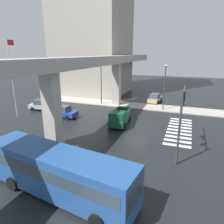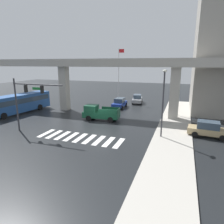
# 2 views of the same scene
# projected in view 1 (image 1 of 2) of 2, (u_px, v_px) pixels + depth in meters

# --- Properties ---
(ground_plane) EXTENTS (120.00, 120.00, 0.00)m
(ground_plane) POSITION_uv_depth(u_px,v_px,m) (136.00, 125.00, 25.97)
(ground_plane) COLOR black
(crosswalk_stripes) EXTENTS (9.35, 2.80, 0.01)m
(crosswalk_stripes) POSITION_uv_depth(u_px,v_px,m) (179.00, 130.00, 24.13)
(crosswalk_stripes) COLOR silver
(crosswalk_stripes) RESTS_ON ground
(elevated_overpass) EXTENTS (55.58, 2.60, 8.53)m
(elevated_overpass) POSITION_uv_depth(u_px,v_px,m) (93.00, 65.00, 25.93)
(elevated_overpass) COLOR #ADA89E
(elevated_overpass) RESTS_ON ground
(sidewalk_east) EXTENTS (4.00, 36.00, 0.15)m
(sidewalk_east) POSITION_uv_depth(u_px,v_px,m) (138.00, 106.00, 35.05)
(sidewalk_east) COLOR #ADA89E
(sidewalk_east) RESTS_ON ground
(pickup_truck) EXTENTS (5.24, 2.41, 2.08)m
(pickup_truck) POSITION_uv_depth(u_px,v_px,m) (120.00, 118.00, 25.58)
(pickup_truck) COLOR #14472D
(pickup_truck) RESTS_ON ground
(city_bus) EXTENTS (3.90, 11.03, 2.99)m
(city_bus) POSITION_uv_depth(u_px,v_px,m) (58.00, 170.00, 12.87)
(city_bus) COLOR #234C8C
(city_bus) RESTS_ON ground
(sedan_silver) EXTENTS (2.50, 4.54, 1.72)m
(sedan_silver) POSITION_uv_depth(u_px,v_px,m) (42.00, 105.00, 32.54)
(sedan_silver) COLOR #A8AAAF
(sedan_silver) RESTS_ON ground
(sedan_tan) EXTENTS (4.44, 2.26, 1.72)m
(sedan_tan) POSITION_uv_depth(u_px,v_px,m) (155.00, 98.00, 37.31)
(sedan_tan) COLOR tan
(sedan_tan) RESTS_ON ground
(sedan_blue) EXTENTS (1.98, 4.31, 1.72)m
(sedan_blue) POSITION_uv_depth(u_px,v_px,m) (62.00, 112.00, 28.87)
(sedan_blue) COLOR #1E3899
(sedan_blue) RESTS_ON ground
(traffic_signal_mast) EXTENTS (6.49, 0.32, 6.20)m
(traffic_signal_mast) POSITION_uv_depth(u_px,v_px,m) (182.00, 109.00, 17.07)
(traffic_signal_mast) COLOR #38383D
(traffic_signal_mast) RESTS_ON ground
(street_lamp_near_corner) EXTENTS (0.44, 0.70, 7.24)m
(street_lamp_near_corner) POSITION_uv_depth(u_px,v_px,m) (165.00, 82.00, 31.22)
(street_lamp_near_corner) COLOR #38383D
(street_lamp_near_corner) RESTS_ON ground
(street_lamp_mid_block) EXTENTS (0.44, 0.70, 7.24)m
(street_lamp_mid_block) POSITION_uv_depth(u_px,v_px,m) (101.00, 79.00, 34.96)
(street_lamp_mid_block) COLOR #38383D
(street_lamp_mid_block) RESTS_ON ground
(flagpole) EXTENTS (1.16, 0.12, 10.80)m
(flagpole) POSITION_uv_depth(u_px,v_px,m) (12.00, 74.00, 27.59)
(flagpole) COLOR silver
(flagpole) RESTS_ON ground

